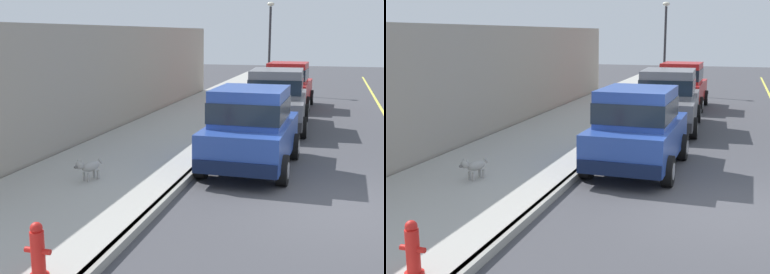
{
  "view_description": "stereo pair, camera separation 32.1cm",
  "coord_description": "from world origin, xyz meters",
  "views": [
    {
      "loc": [
        -0.34,
        -8.92,
        3.06
      ],
      "look_at": [
        -3.24,
        1.36,
        0.85
      ],
      "focal_mm": 47.19,
      "sensor_mm": 36.0,
      "label": 1
    },
    {
      "loc": [
        -0.04,
        -8.83,
        3.06
      ],
      "look_at": [
        -3.24,
        1.36,
        0.85
      ],
      "focal_mm": 47.19,
      "sensor_mm": 36.0,
      "label": 2
    }
  ],
  "objects": [
    {
      "name": "ground_plane",
      "position": [
        0.0,
        0.0,
        0.0
      ],
      "size": [
        80.0,
        80.0,
        0.0
      ],
      "primitive_type": "plane",
      "color": "#424247"
    },
    {
      "name": "curb",
      "position": [
        -3.2,
        0.0,
        0.07
      ],
      "size": [
        0.16,
        64.0,
        0.14
      ],
      "primitive_type": "cube",
      "color": "gray",
      "rests_on": "ground"
    },
    {
      "name": "sidewalk",
      "position": [
        -5.0,
        0.0,
        0.07
      ],
      "size": [
        3.6,
        64.0,
        0.14
      ],
      "primitive_type": "cube",
      "color": "#A8A59E",
      "rests_on": "ground"
    },
    {
      "name": "car_blue_hatchback",
      "position": [
        -2.08,
        2.18,
        0.98
      ],
      "size": [
        2.02,
        3.84,
        1.88
      ],
      "color": "#28479E",
      "rests_on": "ground"
    },
    {
      "name": "car_grey_sedan",
      "position": [
        -2.1,
        7.38,
        0.98
      ],
      "size": [
        2.15,
        4.66,
        1.92
      ],
      "color": "slate",
      "rests_on": "ground"
    },
    {
      "name": "car_red_hatchback",
      "position": [
        -2.16,
        12.16,
        0.98
      ],
      "size": [
        2.01,
        3.83,
        1.88
      ],
      "color": "red",
      "rests_on": "ground"
    },
    {
      "name": "dog_grey",
      "position": [
        -5.0,
        -0.07,
        0.43
      ],
      "size": [
        0.35,
        0.73,
        0.49
      ],
      "color": "#999691",
      "rests_on": "sidewalk"
    },
    {
      "name": "fire_hydrant",
      "position": [
        -3.65,
        -4.0,
        0.48
      ],
      "size": [
        0.34,
        0.24,
        0.72
      ],
      "color": "red",
      "rests_on": "sidewalk"
    },
    {
      "name": "street_lamp",
      "position": [
        -3.55,
        16.88,
        2.91
      ],
      "size": [
        0.36,
        0.36,
        4.42
      ],
      "color": "#2D2D33",
      "rests_on": "sidewalk"
    },
    {
      "name": "building_facade",
      "position": [
        -7.1,
        6.43,
        1.64
      ],
      "size": [
        0.5,
        20.0,
        3.28
      ],
      "primitive_type": "cube",
      "color": "#9E9384",
      "rests_on": "ground"
    }
  ]
}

